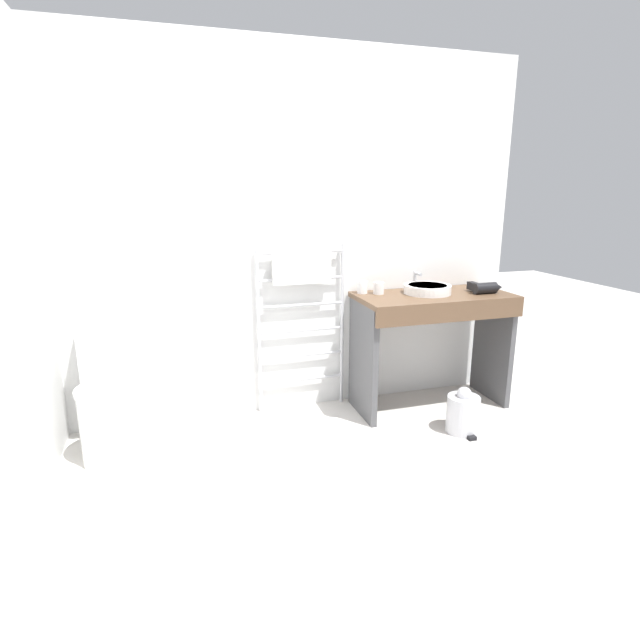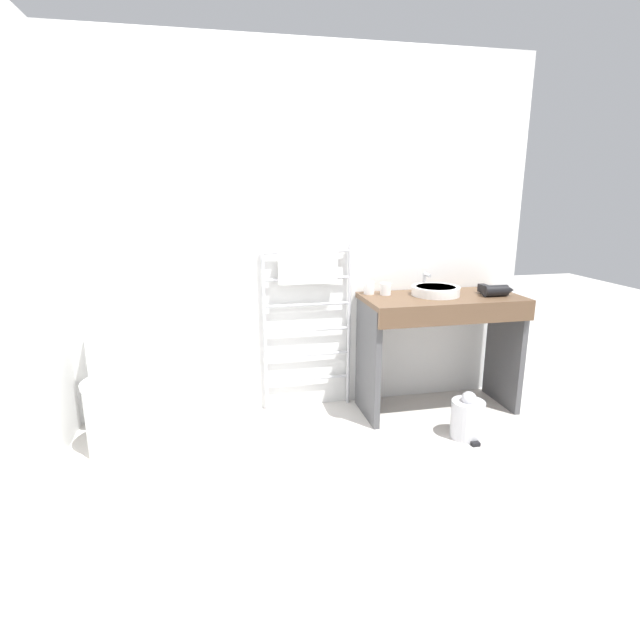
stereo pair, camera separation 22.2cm
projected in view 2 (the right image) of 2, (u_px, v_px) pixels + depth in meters
ground_plane at (347, 504)px, 2.50m from camera, size 12.00×12.00×0.00m
wall_back at (300, 236)px, 3.40m from camera, size 3.26×0.12×2.44m
wall_side at (8, 254)px, 2.44m from camera, size 0.12×1.83×2.44m
toilet at (119, 393)px, 3.00m from camera, size 0.39×0.54×0.82m
towel_radiator at (308, 294)px, 3.40m from camera, size 0.62×0.06×1.17m
vanity_counter at (441, 332)px, 3.43m from camera, size 1.07×0.52×0.83m
sink_basin at (436, 291)px, 3.40m from camera, size 0.33×0.33×0.06m
faucet at (425, 279)px, 3.55m from camera, size 0.02×0.10×0.13m
cup_near_wall at (369, 288)px, 3.43m from camera, size 0.07×0.07×0.09m
cup_near_edge at (386, 289)px, 3.41m from camera, size 0.08×0.08×0.08m
hair_dryer at (496, 290)px, 3.37m from camera, size 0.22×0.17×0.08m
trash_bin at (467, 418)px, 3.14m from camera, size 0.21×0.24×0.31m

